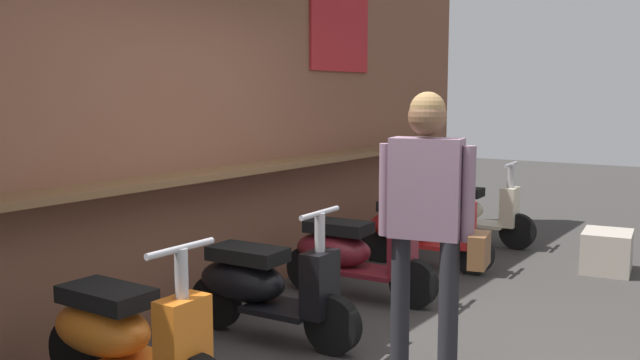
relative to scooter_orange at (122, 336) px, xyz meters
The scene contains 8 objects.
market_stall_facade 2.04m from the scooter_orange, 37.80° to the left, with size 10.01×0.61×3.49m.
scooter_orange is the anchor object (origin of this frame).
scooter_black 1.24m from the scooter_orange, ahead, with size 0.48×1.40×0.97m.
scooter_maroon 2.43m from the scooter_orange, ahead, with size 0.49×1.40×0.97m.
scooter_red 3.71m from the scooter_orange, ahead, with size 0.47×1.40×0.97m.
scooter_cream 5.01m from the scooter_orange, ahead, with size 0.49×1.40×0.97m.
shopper_with_handbag 1.94m from the scooter_orange, 42.78° to the right, with size 0.37×0.68×1.75m.
merchandise_crate 4.87m from the scooter_orange, 19.47° to the right, with size 0.56×0.44×0.40m, color #B2A899.
Camera 1 is at (-3.65, -1.92, 1.74)m, focal length 38.62 mm.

